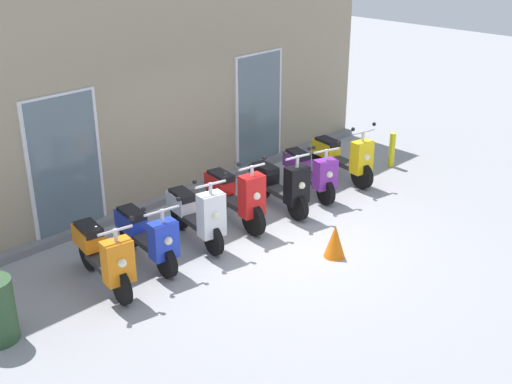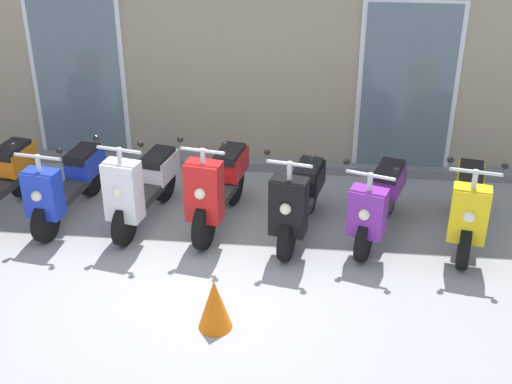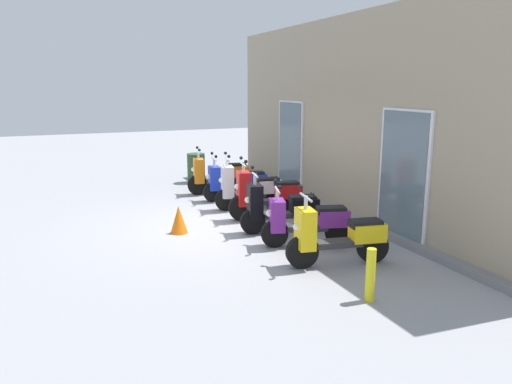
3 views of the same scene
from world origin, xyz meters
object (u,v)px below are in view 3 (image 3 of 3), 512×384
(scooter_yellow, at_px, (337,236))
(scooter_red, at_px, (266,195))
(scooter_white, at_px, (248,187))
(scooter_purple, at_px, (306,221))
(scooter_blue, at_px, (236,182))
(scooter_black, at_px, (280,208))
(trash_bin, at_px, (196,168))
(curb_bollard, at_px, (370,275))
(scooter_orange, at_px, (219,175))
(traffic_cone, at_px, (179,219))

(scooter_yellow, bearing_deg, scooter_red, 178.75)
(scooter_white, xyz_separation_m, scooter_purple, (2.68, -0.02, -0.05))
(scooter_blue, bearing_deg, scooter_black, -3.27)
(scooter_white, relative_size, trash_bin, 1.89)
(scooter_white, bearing_deg, scooter_blue, 176.46)
(scooter_purple, height_order, curb_bollard, scooter_purple)
(scooter_yellow, bearing_deg, scooter_blue, 178.94)
(scooter_white, height_order, scooter_yellow, scooter_white)
(scooter_orange, height_order, scooter_black, scooter_black)
(scooter_black, distance_m, scooter_purple, 0.89)
(scooter_orange, relative_size, scooter_blue, 1.02)
(scooter_red, distance_m, curb_bollard, 4.05)
(curb_bollard, bearing_deg, trash_bin, 179.29)
(scooter_orange, xyz_separation_m, trash_bin, (-1.61, -0.12, -0.08))
(scooter_blue, xyz_separation_m, scooter_white, (0.92, -0.06, 0.06))
(scooter_black, bearing_deg, scooter_purple, 5.17)
(scooter_purple, bearing_deg, scooter_blue, 178.80)
(scooter_black, xyz_separation_m, trash_bin, (-5.16, -0.11, -0.06))
(scooter_blue, distance_m, curb_bollard, 5.84)
(traffic_cone, bearing_deg, scooter_blue, 137.11)
(scooter_black, height_order, traffic_cone, scooter_black)
(scooter_orange, height_order, curb_bollard, scooter_orange)
(scooter_yellow, bearing_deg, scooter_orange, -179.35)
(scooter_purple, height_order, trash_bin, scooter_purple)
(scooter_white, bearing_deg, trash_bin, -176.40)
(traffic_cone, relative_size, curb_bollard, 0.74)
(scooter_red, xyz_separation_m, scooter_black, (0.93, -0.13, -0.04))
(scooter_blue, relative_size, scooter_purple, 1.04)
(scooter_purple, height_order, scooter_yellow, scooter_yellow)
(scooter_purple, bearing_deg, trash_bin, -178.17)
(scooter_purple, bearing_deg, scooter_orange, -179.08)
(scooter_orange, bearing_deg, scooter_blue, 9.95)
(scooter_orange, height_order, scooter_white, scooter_white)
(scooter_white, relative_size, curb_bollard, 2.21)
(scooter_yellow, xyz_separation_m, trash_bin, (-7.02, -0.18, -0.05))
(scooter_white, height_order, traffic_cone, scooter_white)
(scooter_orange, bearing_deg, scooter_red, 2.67)
(scooter_purple, xyz_separation_m, traffic_cone, (-1.57, -1.81, -0.18))
(scooter_purple, bearing_deg, curb_bollard, -7.58)
(scooter_black, xyz_separation_m, traffic_cone, (-0.69, -1.73, -0.21))
(scooter_orange, height_order, scooter_blue, scooter_orange)
(scooter_blue, bearing_deg, scooter_white, -3.54)
(scooter_black, bearing_deg, scooter_yellow, 2.18)
(scooter_white, relative_size, scooter_black, 1.01)
(scooter_black, bearing_deg, scooter_red, 171.93)
(trash_bin, bearing_deg, scooter_red, 3.30)
(scooter_blue, bearing_deg, traffic_cone, -42.89)
(scooter_blue, height_order, scooter_white, scooter_white)
(scooter_orange, relative_size, scooter_white, 1.04)
(scooter_red, relative_size, scooter_yellow, 0.99)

